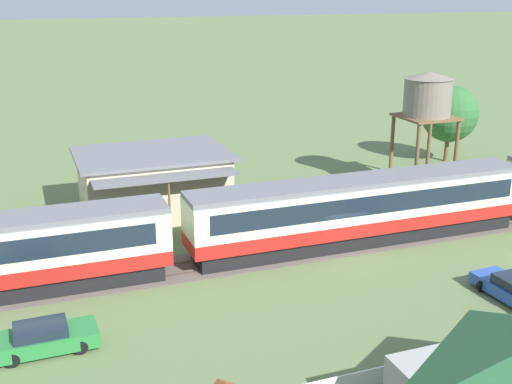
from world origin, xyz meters
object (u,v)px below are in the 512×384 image
Objects in this scene: water_tower at (428,97)px; yard_tree_0 at (450,114)px; station_building at (153,182)px; parked_car_green at (44,338)px; passenger_train at (364,207)px.

yard_tree_0 is at bearing 42.35° from water_tower.
water_tower is 1.33× the size of yard_tree_0.
water_tower is at bearing -5.61° from station_building.
station_building is at bearing 174.39° from water_tower.
water_tower is at bearing -137.65° from yard_tree_0.
parked_car_green is 0.66× the size of yard_tree_0.
station_building is at bearing 137.60° from passenger_train.
parked_car_green is at bearing -150.00° from yard_tree_0.
water_tower is (9.31, 7.74, 4.75)m from passenger_train.
water_tower reaches higher than station_building.
passenger_train is at bearing -42.40° from station_building.
water_tower is at bearing 25.28° from parked_car_green.
parked_car_green is 40.25m from yard_tree_0.
yard_tree_0 is (6.83, 6.23, -2.78)m from water_tower.
yard_tree_0 reaches higher than station_building.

